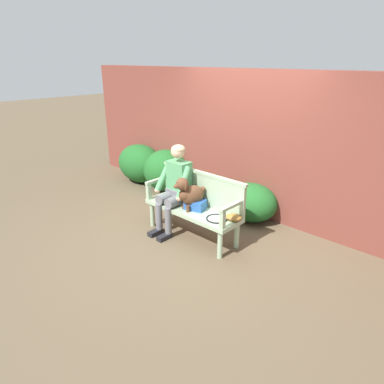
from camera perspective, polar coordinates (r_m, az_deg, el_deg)
ground_plane at (r=5.15m, az=0.00°, el=-7.31°), size 40.00×40.00×0.00m
brick_garden_fence at (r=5.79m, az=9.77°, el=7.98°), size 8.00×0.30×2.33m
hedge_bush_far_right at (r=7.35m, az=-8.61°, el=4.73°), size 1.07×0.78×0.80m
hedge_bush_mid_right at (r=5.61m, az=9.84°, el=-1.69°), size 0.86×0.73×0.61m
hedge_bush_mid_left at (r=6.80m, az=-4.34°, el=3.62°), size 0.91×0.87×0.81m
garden_bench at (r=4.98m, az=0.00°, el=-3.36°), size 1.52×0.49×0.45m
bench_backrest at (r=5.00m, az=1.68°, el=0.70°), size 1.56×0.06×0.50m
bench_armrest_left_end at (r=5.31m, az=-6.30°, el=1.19°), size 0.06×0.49×0.28m
bench_armrest_right_end at (r=4.39m, az=6.07°, el=-3.25°), size 0.06×0.49×0.28m
person_seated at (r=5.06m, az=-2.79°, el=1.13°), size 0.56×0.64×1.32m
dog_on_bench at (r=4.82m, az=-0.39°, el=-0.22°), size 0.33×0.49×0.49m
tennis_racket at (r=4.64m, az=4.45°, el=-4.37°), size 0.39×0.57×0.03m
baseball_glove at (r=4.60m, az=6.94°, el=-4.19°), size 0.26×0.23×0.09m
sports_bag at (r=4.89m, az=0.56°, el=-2.11°), size 0.32×0.27×0.14m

